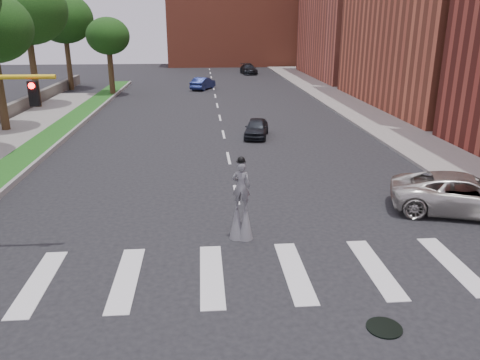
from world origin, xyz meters
TOP-DOWN VIEW (x-y plane):
  - ground_plane at (0.00, 0.00)m, footprint 160.00×160.00m
  - grass_median at (-11.50, 20.00)m, footprint 2.00×60.00m
  - median_curb at (-10.45, 20.00)m, footprint 0.20×60.00m
  - sidewalk_right at (12.50, 25.00)m, footprint 5.00×90.00m
  - manhole at (3.00, -2.00)m, footprint 0.90×0.90m
  - building_far at (22.00, 54.00)m, footprint 16.00×22.00m
  - building_backdrop at (6.00, 78.00)m, footprint 26.00×14.00m
  - stilt_performer at (-0.17, 3.50)m, footprint 0.83×0.60m
  - suv_crossing at (9.00, 5.15)m, footprint 6.25×4.29m
  - car_near at (2.19, 19.08)m, footprint 2.18×3.87m
  - car_mid at (-1.25, 43.26)m, footprint 3.05×4.49m
  - car_far at (5.73, 59.98)m, footprint 2.50×5.13m
  - tree_4 at (-16.12, 31.75)m, footprint 6.90×6.90m
  - tree_5 at (-16.36, 44.21)m, footprint 6.32×6.32m
  - tree_6 at (-10.80, 39.11)m, footprint 4.39×4.39m

SIDE VIEW (x-z plane):
  - ground_plane at x=0.00m, z-range 0.00..0.00m
  - manhole at x=3.00m, z-range 0.00..0.04m
  - sidewalk_right at x=12.50m, z-range 0.00..0.18m
  - grass_median at x=-11.50m, z-range 0.00..0.25m
  - median_curb at x=-10.45m, z-range 0.00..0.28m
  - car_near at x=2.19m, z-range 0.00..1.24m
  - car_mid at x=-1.25m, z-range 0.00..1.40m
  - car_far at x=5.73m, z-range 0.00..1.44m
  - suv_crossing at x=9.00m, z-range 0.00..1.59m
  - stilt_performer at x=-0.17m, z-range -0.31..2.74m
  - tree_6 at x=-10.80m, z-range 2.02..9.95m
  - tree_5 at x=-16.36m, z-range 2.51..13.00m
  - tree_4 at x=-16.12m, z-range 2.70..14.04m
  - building_backdrop at x=6.00m, z-range 0.00..18.00m
  - building_far at x=22.00m, z-range 0.00..20.00m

